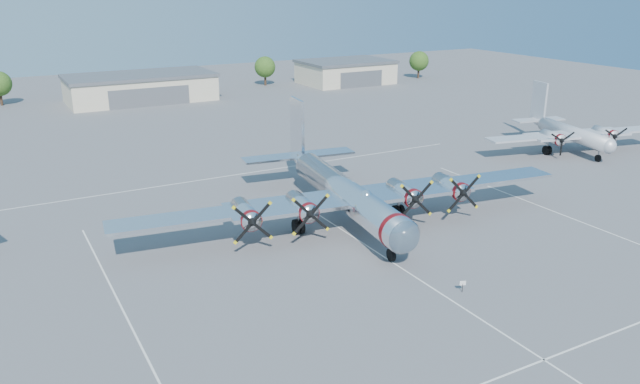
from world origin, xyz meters
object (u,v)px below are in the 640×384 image
tree_far_east (419,61)px  twin_engine_east (567,150)px  tree_east (265,67)px  hangar_east (345,72)px  info_placard (463,284)px  hangar_center (141,87)px  main_bomber_b29 (342,219)px

tree_far_east → twin_engine_east: (-24.45, -66.70, -4.22)m
tree_east → twin_engine_east: 76.03m
hangar_east → tree_east: tree_east is taller
hangar_east → tree_far_east: tree_far_east is taller
tree_far_east → info_placard: bearing=-125.7°
hangar_center → tree_east: tree_east is taller
tree_far_east → info_placard: 113.86m
tree_east → info_placard: size_ratio=7.04×
tree_east → tree_far_east: (38.00, -8.00, 0.00)m
hangar_center → twin_engine_east: 81.35m
main_bomber_b29 → twin_engine_east: bearing=17.9°
hangar_center → info_placard: 94.43m
tree_far_east → tree_east: bearing=168.1°
hangar_center → tree_east: bearing=11.4°
tree_east → tree_far_east: size_ratio=1.00×
twin_engine_east → hangar_east: bearing=98.8°
info_placard → hangar_center: bearing=112.5°
hangar_east → main_bomber_b29: 89.58m
hangar_center → info_placard: (1.61, -94.40, -2.05)m
tree_east → info_placard: bearing=-105.8°
hangar_center → tree_far_east: tree_far_east is taller
tree_east → main_bomber_b29: tree_east is taller
main_bomber_b29 → twin_engine_east: main_bomber_b29 is taller
hangar_east → tree_east: 19.04m
info_placard → tree_east: bearing=95.8°
hangar_east → info_placard: bearing=-116.2°
twin_engine_east → main_bomber_b29: bearing=-157.0°
main_bomber_b29 → tree_far_east: bearing=55.6°
tree_east → twin_engine_east: tree_east is taller
hangar_center → main_bomber_b29: (1.44, -76.48, -2.71)m
hangar_east → hangar_center: bearing=-180.0°
hangar_east → main_bomber_b29: bearing=-121.3°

